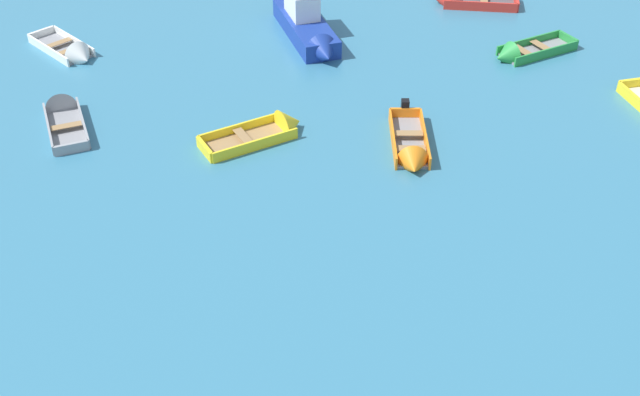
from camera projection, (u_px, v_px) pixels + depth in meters
rowboat_orange_outer_left at (411, 151)px, 30.36m from camera, size 1.77×4.66×1.23m
motor_launch_deep_blue_far_left at (308, 26)px, 38.41m from camera, size 2.98×6.83×2.43m
rowboat_red_midfield_left at (458, 0)px, 42.19m from camera, size 4.75×2.58×1.53m
rowboat_green_cluster_outer at (519, 54)px, 37.12m from camera, size 4.65×2.94×1.29m
rowboat_yellow_near_right at (273, 130)px, 31.68m from camera, size 4.53×3.05×1.39m
rowboat_grey_distant_center at (63, 113)px, 32.79m from camera, size 2.45×4.45×1.32m
rowboat_white_midfield_right at (74, 54)px, 37.15m from camera, size 3.80×4.21×1.37m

